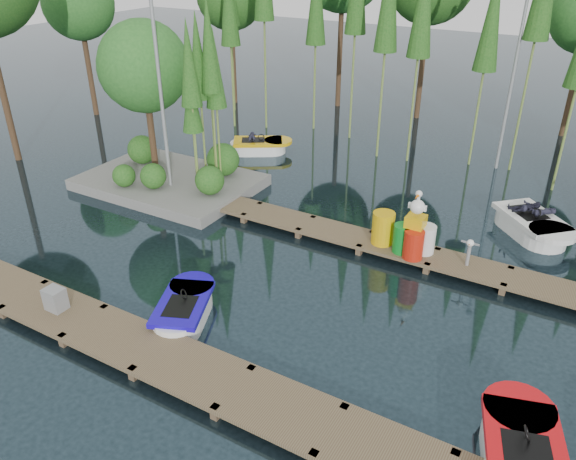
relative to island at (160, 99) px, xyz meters
The scene contains 14 objects.
ground_plane 7.79m from the island, 27.58° to the right, with size 90.00×90.00×0.00m, color #1D2D36.
near_dock 10.44m from the island, 51.04° to the right, with size 18.00×1.50×0.50m.
far_dock 7.91m from the island, ahead, with size 15.00×1.20×0.50m.
island is the anchor object (origin of this frame).
lamp_island 1.56m from the island, 44.71° to the right, with size 0.30×0.30×7.25m.
lamp_rear 12.91m from the island, 36.82° to the left, with size 0.30×0.30×7.25m.
boat_blue 9.06m from the island, 46.65° to the right, with size 1.99×2.72×0.84m.
boat_red 15.58m from the island, 25.81° to the right, with size 2.09×3.17×0.98m.
boat_yellow_far 5.44m from the island, 75.50° to the left, with size 2.85×2.38×1.31m.
boat_white_far 13.01m from the island, 11.53° to the left, with size 3.06×3.10×1.42m.
utility_cabinet 8.83m from the island, 67.35° to the right, with size 0.46×0.39×0.56m, color gray.
yellow_barrel 9.17m from the island, ahead, with size 0.65×0.65×0.97m, color #DCA80B.
drum_cluster 10.11m from the island, ahead, with size 1.11×1.02×1.92m.
seagull_post 11.56m from the island, ahead, with size 0.49×0.26×0.78m.
Camera 1 is at (7.34, -11.25, 8.37)m, focal length 35.00 mm.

